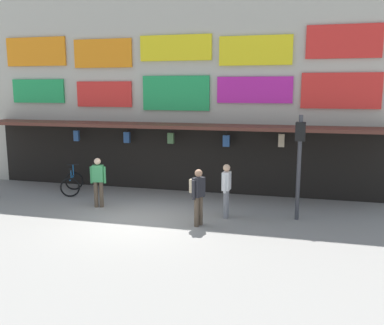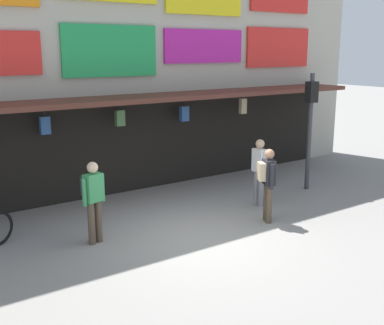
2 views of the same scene
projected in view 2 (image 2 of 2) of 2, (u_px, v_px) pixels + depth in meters
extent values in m
plane|color=gray|center=(201.00, 239.00, 10.02)|extent=(80.00, 80.00, 0.00)
cube|color=#B2AD9E|center=(100.00, 42.00, 12.79)|extent=(18.00, 1.20, 8.00)
cube|color=#592D23|center=(124.00, 100.00, 12.07)|extent=(15.30, 1.40, 0.12)
cube|color=green|center=(111.00, 51.00, 12.32)|extent=(2.61, 0.08, 1.29)
cube|color=#B71E93|center=(204.00, 46.00, 13.94)|extent=(2.71, 0.08, 0.94)
cube|color=red|center=(278.00, 48.00, 15.59)|extent=(2.65, 0.08, 1.22)
cylinder|color=black|center=(44.00, 111.00, 11.32)|extent=(0.02, 0.02, 0.25)
cube|color=#2D5693|center=(45.00, 125.00, 11.40)|extent=(0.23, 0.14, 0.42)
cylinder|color=black|center=(119.00, 106.00, 12.19)|extent=(0.02, 0.02, 0.22)
cube|color=#477042|center=(120.00, 118.00, 12.26)|extent=(0.23, 0.14, 0.40)
cylinder|color=black|center=(184.00, 101.00, 13.48)|extent=(0.02, 0.02, 0.27)
cube|color=#2D5693|center=(184.00, 114.00, 13.56)|extent=(0.25, 0.15, 0.42)
cylinder|color=black|center=(243.00, 96.00, 14.41)|extent=(0.02, 0.02, 0.15)
cube|color=tan|center=(243.00, 106.00, 14.48)|extent=(0.21, 0.13, 0.45)
cube|color=black|center=(114.00, 148.00, 12.92)|extent=(15.30, 0.04, 2.50)
cylinder|color=#38383D|center=(309.00, 132.00, 13.29)|extent=(0.12, 0.12, 3.20)
cube|color=black|center=(312.00, 92.00, 13.04)|extent=(0.30, 0.26, 0.56)
sphere|color=red|center=(309.00, 87.00, 13.12)|extent=(0.15, 0.15, 0.15)
sphere|color=black|center=(308.00, 96.00, 13.18)|extent=(0.15, 0.15, 0.15)
cylinder|color=gray|center=(256.00, 187.00, 12.17)|extent=(0.14, 0.14, 0.88)
cylinder|color=gray|center=(261.00, 189.00, 12.02)|extent=(0.14, 0.14, 0.88)
cube|color=white|center=(260.00, 160.00, 11.93)|extent=(0.25, 0.38, 0.56)
sphere|color=tan|center=(260.00, 144.00, 11.84)|extent=(0.22, 0.22, 0.22)
cylinder|color=white|center=(254.00, 160.00, 12.13)|extent=(0.09, 0.09, 0.56)
cylinder|color=white|center=(265.00, 164.00, 11.76)|extent=(0.09, 0.09, 0.56)
cylinder|color=brown|center=(266.00, 202.00, 11.03)|extent=(0.14, 0.14, 0.88)
cylinder|color=brown|center=(269.00, 204.00, 10.85)|extent=(0.14, 0.14, 0.88)
cube|color=#232328|center=(269.00, 172.00, 10.78)|extent=(0.35, 0.42, 0.56)
sphere|color=#A87A5B|center=(269.00, 154.00, 10.68)|extent=(0.22, 0.22, 0.22)
cylinder|color=#232328|center=(266.00, 172.00, 11.00)|extent=(0.09, 0.09, 0.56)
cylinder|color=#232328|center=(272.00, 177.00, 10.58)|extent=(0.09, 0.09, 0.56)
cube|color=tan|center=(262.00, 171.00, 10.75)|extent=(0.26, 0.32, 0.40)
cylinder|color=brown|center=(99.00, 221.00, 9.79)|extent=(0.14, 0.14, 0.88)
cylinder|color=brown|center=(91.00, 223.00, 9.66)|extent=(0.14, 0.14, 0.88)
cube|color=#388E51|center=(93.00, 188.00, 9.56)|extent=(0.40, 0.30, 0.56)
sphere|color=beige|center=(92.00, 167.00, 9.47)|extent=(0.22, 0.22, 0.22)
cylinder|color=#388E51|center=(102.00, 188.00, 9.73)|extent=(0.09, 0.09, 0.56)
cylinder|color=#388E51|center=(84.00, 192.00, 9.41)|extent=(0.09, 0.09, 0.56)
cube|color=#232328|center=(88.00, 185.00, 9.66)|extent=(0.31, 0.22, 0.40)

